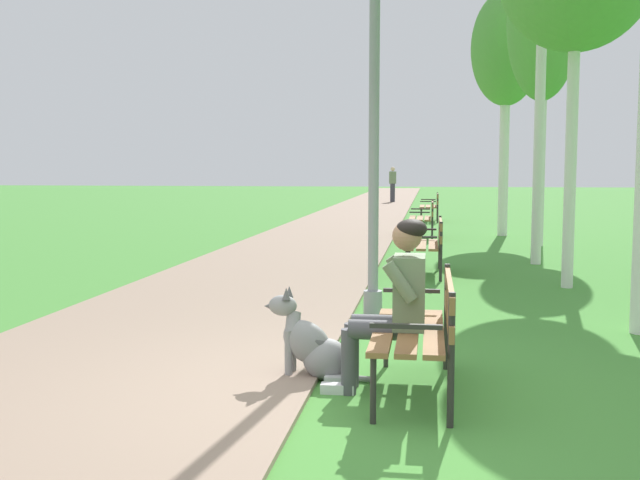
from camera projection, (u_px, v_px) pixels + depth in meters
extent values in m
plane|color=#478E38|center=(336.00, 402.00, 5.21)|extent=(120.00, 120.00, 0.00)
cube|color=gray|center=(367.00, 209.00, 29.10)|extent=(3.21, 60.00, 0.04)
cube|color=olive|center=(384.00, 330.00, 5.41)|extent=(0.14, 1.50, 0.04)
cube|color=olive|center=(409.00, 331.00, 5.38)|extent=(0.14, 1.50, 0.04)
cube|color=olive|center=(434.00, 332.00, 5.36)|extent=(0.14, 1.50, 0.04)
cube|color=olive|center=(449.00, 313.00, 5.33)|extent=(0.04, 1.50, 0.11)
cube|color=olive|center=(449.00, 288.00, 5.31)|extent=(0.04, 1.50, 0.11)
cylinder|color=#2D2B28|center=(386.00, 340.00, 6.11)|extent=(0.04, 0.04, 0.45)
cylinder|color=#2D2B28|center=(447.00, 317.00, 6.02)|extent=(0.04, 0.04, 0.85)
cube|color=#2D2B28|center=(412.00, 291.00, 6.05)|extent=(0.45, 0.04, 0.03)
cylinder|color=#2D2B28|center=(373.00, 389.00, 4.75)|extent=(0.04, 0.04, 0.45)
cylinder|color=#2D2B28|center=(451.00, 360.00, 4.67)|extent=(0.04, 0.04, 0.85)
cube|color=#2D2B28|center=(406.00, 326.00, 4.69)|extent=(0.45, 0.04, 0.03)
cube|color=olive|center=(410.00, 245.00, 11.45)|extent=(0.14, 1.50, 0.04)
cube|color=olive|center=(422.00, 245.00, 11.42)|extent=(0.14, 1.50, 0.04)
cube|color=olive|center=(433.00, 245.00, 11.40)|extent=(0.14, 1.50, 0.04)
cube|color=olive|center=(440.00, 236.00, 11.37)|extent=(0.04, 1.50, 0.11)
cube|color=olive|center=(441.00, 224.00, 11.35)|extent=(0.04, 1.50, 0.11)
cylinder|color=#2D2B28|center=(409.00, 254.00, 12.15)|extent=(0.04, 0.04, 0.45)
cylinder|color=#2D2B28|center=(440.00, 242.00, 12.06)|extent=(0.04, 0.04, 0.85)
cube|color=#2D2B28|center=(422.00, 229.00, 12.08)|extent=(0.45, 0.04, 0.03)
cylinder|color=#2D2B28|center=(407.00, 265.00, 10.79)|extent=(0.04, 0.04, 0.45)
cylinder|color=#2D2B28|center=(441.00, 252.00, 10.70)|extent=(0.04, 0.04, 0.85)
cube|color=#2D2B28|center=(421.00, 237.00, 10.72)|extent=(0.45, 0.04, 0.03)
cube|color=olive|center=(412.00, 218.00, 17.41)|extent=(0.14, 1.50, 0.04)
cube|color=olive|center=(420.00, 218.00, 17.38)|extent=(0.14, 1.50, 0.04)
cube|color=olive|center=(428.00, 218.00, 17.36)|extent=(0.14, 1.50, 0.04)
cube|color=olive|center=(432.00, 212.00, 17.33)|extent=(0.04, 1.50, 0.11)
cube|color=olive|center=(433.00, 205.00, 17.31)|extent=(0.04, 1.50, 0.11)
cylinder|color=#2D2B28|center=(412.00, 226.00, 18.11)|extent=(0.04, 0.04, 0.45)
cylinder|color=#2D2B28|center=(432.00, 218.00, 18.02)|extent=(0.04, 0.04, 0.85)
cube|color=#2D2B28|center=(421.00, 209.00, 18.05)|extent=(0.45, 0.04, 0.03)
cylinder|color=#2D2B28|center=(410.00, 230.00, 16.75)|extent=(0.04, 0.04, 0.45)
cylinder|color=#2D2B28|center=(432.00, 222.00, 16.67)|extent=(0.04, 0.04, 0.85)
cube|color=#2D2B28|center=(420.00, 212.00, 16.69)|extent=(0.45, 0.04, 0.03)
cube|color=olive|center=(422.00, 206.00, 22.78)|extent=(0.14, 1.50, 0.04)
cube|color=olive|center=(428.00, 206.00, 22.75)|extent=(0.14, 1.50, 0.04)
cube|color=olive|center=(434.00, 206.00, 22.73)|extent=(0.14, 1.50, 0.04)
cube|color=olive|center=(438.00, 202.00, 22.70)|extent=(0.04, 1.50, 0.11)
cube|color=olive|center=(438.00, 196.00, 22.68)|extent=(0.04, 1.50, 0.11)
cylinder|color=#2D2B28|center=(422.00, 212.00, 23.48)|extent=(0.04, 0.04, 0.45)
cylinder|color=#2D2B28|center=(437.00, 206.00, 23.39)|extent=(0.04, 0.04, 0.85)
cube|color=#2D2B28|center=(428.00, 199.00, 23.41)|extent=(0.45, 0.04, 0.03)
cylinder|color=#2D2B28|center=(421.00, 215.00, 22.12)|extent=(0.04, 0.04, 0.45)
cylinder|color=#2D2B28|center=(438.00, 209.00, 22.03)|extent=(0.04, 0.04, 0.85)
cube|color=#2D2B28|center=(428.00, 201.00, 22.06)|extent=(0.45, 0.04, 0.03)
cylinder|color=#4C4C51|center=(380.00, 324.00, 5.52)|extent=(0.42, 0.14, 0.14)
cylinder|color=#4C4C51|center=(352.00, 355.00, 5.58)|extent=(0.11, 0.11, 0.47)
cube|color=silver|center=(341.00, 381.00, 5.61)|extent=(0.24, 0.09, 0.07)
cylinder|color=#4C4C51|center=(378.00, 330.00, 5.33)|extent=(0.42, 0.14, 0.14)
cylinder|color=#4C4C51|center=(349.00, 362.00, 5.38)|extent=(0.11, 0.11, 0.47)
cube|color=silver|center=(337.00, 389.00, 5.41)|extent=(0.24, 0.09, 0.07)
cube|color=#6B7F5B|center=(409.00, 292.00, 5.37)|extent=(0.22, 0.36, 0.52)
cylinder|color=#6B7F5B|center=(402.00, 274.00, 5.57)|extent=(0.25, 0.09, 0.30)
cylinder|color=#6B7F5B|center=(400.00, 282.00, 5.17)|extent=(0.25, 0.09, 0.30)
sphere|color=#A37556|center=(407.00, 236.00, 5.34)|extent=(0.21, 0.21, 0.21)
ellipsoid|color=black|center=(411.00, 229.00, 5.33)|extent=(0.22, 0.23, 0.14)
ellipsoid|color=gray|center=(326.00, 359.00, 5.75)|extent=(0.38, 0.31, 0.32)
ellipsoid|color=gray|center=(307.00, 342.00, 5.77)|extent=(0.51, 0.26, 0.48)
ellipsoid|color=#595959|center=(313.00, 337.00, 5.75)|extent=(0.37, 0.22, 0.27)
cylinder|color=gray|center=(293.00, 352.00, 5.86)|extent=(0.06, 0.06, 0.38)
cylinder|color=gray|center=(289.00, 355.00, 5.74)|extent=(0.06, 0.06, 0.38)
cylinder|color=gray|center=(293.00, 323.00, 5.78)|extent=(0.12, 0.17, 0.19)
ellipsoid|color=gray|center=(283.00, 305.00, 5.78)|extent=(0.23, 0.16, 0.16)
cone|color=#595959|center=(270.00, 306.00, 5.80)|extent=(0.11, 0.10, 0.09)
cone|color=#595959|center=(289.00, 292.00, 5.81)|extent=(0.06, 0.06, 0.09)
cone|color=#595959|center=(286.00, 294.00, 5.72)|extent=(0.06, 0.06, 0.09)
cylinder|color=gray|center=(352.00, 378.00, 5.71)|extent=(0.28, 0.06, 0.04)
cylinder|color=gray|center=(373.00, 305.00, 8.10)|extent=(0.20, 0.20, 0.30)
cylinder|color=gray|center=(374.00, 139.00, 7.93)|extent=(0.11, 0.11, 3.81)
cylinder|color=silver|center=(571.00, 156.00, 10.03)|extent=(0.15, 0.15, 3.54)
cylinder|color=silver|center=(539.00, 132.00, 12.48)|extent=(0.17, 0.17, 4.38)
cylinder|color=silver|center=(540.00, 159.00, 15.46)|extent=(0.23, 0.23, 3.57)
ellipsoid|color=#569E42|center=(543.00, 23.00, 15.20)|extent=(1.44, 1.54, 3.10)
cylinder|color=silver|center=(504.00, 160.00, 17.83)|extent=(0.23, 0.23, 3.58)
ellipsoid|color=#569E42|center=(506.00, 48.00, 17.58)|extent=(1.63, 1.48, 2.67)
cylinder|color=#383842|center=(393.00, 193.00, 34.84)|extent=(0.22, 0.22, 0.88)
cube|color=#6B7F5B|center=(393.00, 178.00, 34.77)|extent=(0.32, 0.20, 0.56)
sphere|color=beige|center=(393.00, 169.00, 34.73)|extent=(0.20, 0.20, 0.20)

